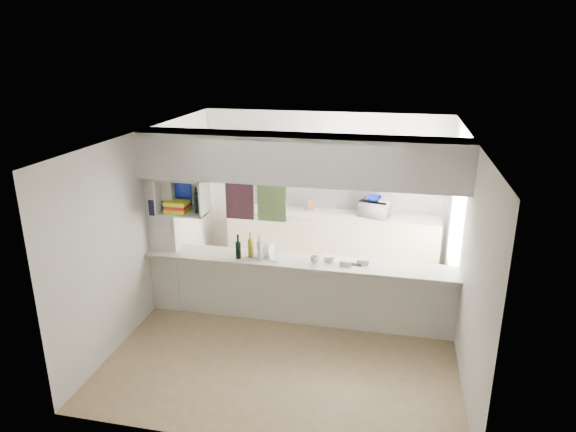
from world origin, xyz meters
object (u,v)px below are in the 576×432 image
(bowl, at_px, (373,199))
(dish_rack, at_px, (270,251))
(wine_bottles, at_px, (250,249))
(microwave, at_px, (374,209))

(bowl, distance_m, dish_rack, 2.43)
(bowl, distance_m, wine_bottles, 2.66)
(microwave, relative_size, wine_bottles, 1.28)
(microwave, xyz_separation_m, wine_bottles, (-1.53, -2.17, 0.00))
(dish_rack, relative_size, wine_bottles, 1.16)
(bowl, bearing_deg, dish_rack, -121.63)
(microwave, relative_size, dish_rack, 1.11)
(bowl, bearing_deg, microwave, -38.49)
(microwave, height_order, dish_rack, microwave)
(dish_rack, height_order, wine_bottles, wine_bottles)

